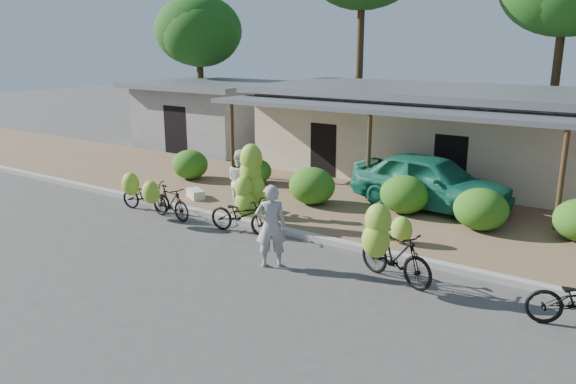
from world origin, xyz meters
name	(u,v)px	position (x,y,z in m)	size (l,w,h in m)	color
ground	(251,260)	(0.00, 0.00, 0.00)	(100.00, 100.00, 0.00)	#464341
sidewalk	(351,208)	(0.00, 5.00, 0.06)	(60.00, 6.00, 0.12)	olive
curb	(298,234)	(0.00, 2.00, 0.07)	(60.00, 0.25, 0.15)	#A8A399
shop_main	(425,130)	(0.00, 10.93, 1.72)	(13.00, 8.50, 3.35)	beige
shop_grey	(211,113)	(-11.00, 10.99, 1.62)	(7.00, 6.00, 3.15)	#959691
tree_back_left	(197,29)	(-13.69, 13.11, 5.70)	(4.76, 4.60, 7.47)	#48311C
hedge_0	(190,164)	(-6.61, 4.86, 0.66)	(1.38, 1.24, 1.07)	#256116
hedge_1	(256,171)	(-4.21, 5.72, 0.56)	(1.13, 1.02, 0.88)	#256116
hedge_2	(312,186)	(-1.14, 4.55, 0.69)	(1.47, 1.33, 1.15)	#256116
hedge_3	(404,194)	(1.62, 5.22, 0.68)	(1.45, 1.30, 1.13)	#256116
hedge_4	(481,209)	(3.90, 4.96, 0.68)	(1.44, 1.30, 1.13)	#256116
bike_far_left	(144,194)	(-5.14, 1.32, 0.54)	(1.84, 1.32, 1.32)	black
bike_left	(167,201)	(-3.95, 1.13, 0.57)	(1.67, 1.19, 1.26)	black
bike_center	(246,198)	(-1.44, 1.64, 0.91)	(1.98, 1.29, 2.36)	black
bike_right	(391,250)	(3.26, 0.63, 0.75)	(2.02, 1.42, 1.84)	black
loose_banana_a	(247,199)	(-2.51, 3.01, 0.42)	(0.47, 0.40, 0.59)	#ADCD33
loose_banana_b	(263,205)	(-1.57, 2.59, 0.48)	(0.58, 0.49, 0.72)	#ADCD33
loose_banana_c	(401,230)	(2.59, 2.77, 0.47)	(0.55, 0.47, 0.69)	#ADCD33
sack_near	(258,205)	(-2.12, 3.06, 0.27)	(0.85, 0.40, 0.30)	beige
sack_far	(196,194)	(-4.60, 3.00, 0.26)	(0.75, 0.38, 0.28)	beige
vendor	(271,226)	(0.61, -0.04, 0.97)	(0.71, 0.46, 1.94)	#959595
bystander	(241,181)	(-2.37, 2.60, 1.06)	(0.91, 0.71, 1.88)	white
teal_van	(430,181)	(2.02, 6.20, 0.94)	(1.95, 4.84, 1.65)	#197054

